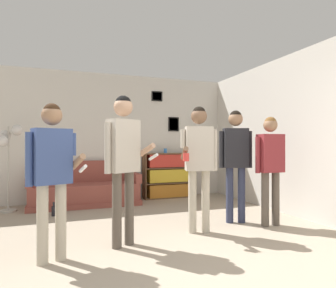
{
  "coord_description": "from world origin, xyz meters",
  "views": [
    {
      "loc": [
        -1.13,
        -2.13,
        1.18
      ],
      "look_at": [
        0.42,
        2.16,
        1.19
      ],
      "focal_mm": 32.0,
      "sensor_mm": 36.0,
      "label": 1
    }
  ],
  "objects_px": {
    "drinking_cup": "(165,151)",
    "floor_lamp": "(8,144)",
    "person_player_foreground_left": "(52,165)",
    "bookshelf": "(169,175)",
    "person_watcher_holding_cup": "(199,155)",
    "person_spectator_far_right": "(270,160)",
    "person_spectator_near_bookshelf": "(236,154)",
    "person_player_foreground_center": "(123,153)",
    "couch": "(85,190)",
    "bottle_on_floor": "(54,211)"
  },
  "relations": [
    {
      "from": "couch",
      "to": "person_player_foreground_center",
      "type": "distance_m",
      "value": 2.75
    },
    {
      "from": "floor_lamp",
      "to": "person_player_foreground_left",
      "type": "relative_size",
      "value": 0.96
    },
    {
      "from": "person_spectator_near_bookshelf",
      "to": "floor_lamp",
      "type": "bearing_deg",
      "value": 149.31
    },
    {
      "from": "couch",
      "to": "bookshelf",
      "type": "relative_size",
      "value": 1.78
    },
    {
      "from": "bookshelf",
      "to": "person_player_foreground_center",
      "type": "distance_m",
      "value": 3.29
    },
    {
      "from": "person_player_foreground_center",
      "to": "drinking_cup",
      "type": "height_order",
      "value": "person_player_foreground_center"
    },
    {
      "from": "person_watcher_holding_cup",
      "to": "person_spectator_far_right",
      "type": "bearing_deg",
      "value": -2.4
    },
    {
      "from": "person_player_foreground_center",
      "to": "person_watcher_holding_cup",
      "type": "relative_size",
      "value": 1.03
    },
    {
      "from": "person_player_foreground_center",
      "to": "couch",
      "type": "bearing_deg",
      "value": 94.89
    },
    {
      "from": "bookshelf",
      "to": "person_spectator_far_right",
      "type": "relative_size",
      "value": 0.73
    },
    {
      "from": "person_watcher_holding_cup",
      "to": "person_spectator_far_right",
      "type": "relative_size",
      "value": 1.07
    },
    {
      "from": "bookshelf",
      "to": "person_spectator_far_right",
      "type": "bearing_deg",
      "value": -77.49
    },
    {
      "from": "bookshelf",
      "to": "person_watcher_holding_cup",
      "type": "xyz_separation_m",
      "value": [
        -0.53,
        -2.63,
        0.55
      ]
    },
    {
      "from": "person_player_foreground_center",
      "to": "person_watcher_holding_cup",
      "type": "distance_m",
      "value": 1.08
    },
    {
      "from": "couch",
      "to": "person_player_foreground_left",
      "type": "height_order",
      "value": "person_player_foreground_left"
    },
    {
      "from": "couch",
      "to": "drinking_cup",
      "type": "height_order",
      "value": "drinking_cup"
    },
    {
      "from": "couch",
      "to": "bottle_on_floor",
      "type": "distance_m",
      "value": 0.98
    },
    {
      "from": "person_spectator_near_bookshelf",
      "to": "person_player_foreground_center",
      "type": "bearing_deg",
      "value": -165.63
    },
    {
      "from": "couch",
      "to": "bookshelf",
      "type": "bearing_deg",
      "value": 6.26
    },
    {
      "from": "bookshelf",
      "to": "person_spectator_near_bookshelf",
      "type": "bearing_deg",
      "value": -84.78
    },
    {
      "from": "floor_lamp",
      "to": "person_spectator_near_bookshelf",
      "type": "distance_m",
      "value": 3.91
    },
    {
      "from": "bottle_on_floor",
      "to": "person_player_foreground_center",
      "type": "bearing_deg",
      "value": -66.87
    },
    {
      "from": "person_watcher_holding_cup",
      "to": "person_spectator_near_bookshelf",
      "type": "bearing_deg",
      "value": 20.37
    },
    {
      "from": "drinking_cup",
      "to": "bookshelf",
      "type": "bearing_deg",
      "value": -0.19
    },
    {
      "from": "bookshelf",
      "to": "person_player_foreground_left",
      "type": "height_order",
      "value": "person_player_foreground_left"
    },
    {
      "from": "person_spectator_far_right",
      "to": "person_player_foreground_left",
      "type": "bearing_deg",
      "value": -173.02
    },
    {
      "from": "bottle_on_floor",
      "to": "person_player_foreground_left",
      "type": "bearing_deg",
      "value": -89.47
    },
    {
      "from": "person_player_foreground_left",
      "to": "bookshelf",
      "type": "bearing_deg",
      "value": 52.13
    },
    {
      "from": "drinking_cup",
      "to": "floor_lamp",
      "type": "bearing_deg",
      "value": -173.28
    },
    {
      "from": "person_player_foreground_center",
      "to": "person_spectator_far_right",
      "type": "distance_m",
      "value": 2.2
    },
    {
      "from": "floor_lamp",
      "to": "drinking_cup",
      "type": "relative_size",
      "value": 14.91
    },
    {
      "from": "bookshelf",
      "to": "person_player_foreground_center",
      "type": "height_order",
      "value": "person_player_foreground_center"
    },
    {
      "from": "person_spectator_far_right",
      "to": "bottle_on_floor",
      "type": "height_order",
      "value": "person_spectator_far_right"
    },
    {
      "from": "couch",
      "to": "bottle_on_floor",
      "type": "xyz_separation_m",
      "value": [
        -0.56,
        -0.77,
        -0.19
      ]
    },
    {
      "from": "person_spectator_near_bookshelf",
      "to": "bottle_on_floor",
      "type": "relative_size",
      "value": 7.38
    },
    {
      "from": "person_player_foreground_left",
      "to": "person_watcher_holding_cup",
      "type": "bearing_deg",
      "value": 12.6
    },
    {
      "from": "person_player_foreground_center",
      "to": "drinking_cup",
      "type": "relative_size",
      "value": 16.97
    },
    {
      "from": "couch",
      "to": "drinking_cup",
      "type": "bearing_deg",
      "value": 6.58
    },
    {
      "from": "person_watcher_holding_cup",
      "to": "person_player_foreground_center",
      "type": "bearing_deg",
      "value": -170.06
    },
    {
      "from": "bookshelf",
      "to": "couch",
      "type": "bearing_deg",
      "value": -173.74
    },
    {
      "from": "person_spectator_near_bookshelf",
      "to": "person_spectator_far_right",
      "type": "height_order",
      "value": "person_spectator_near_bookshelf"
    },
    {
      "from": "bottle_on_floor",
      "to": "bookshelf",
      "type": "bearing_deg",
      "value": 22.19
    },
    {
      "from": "person_spectator_near_bookshelf",
      "to": "drinking_cup",
      "type": "distance_m",
      "value": 2.37
    },
    {
      "from": "couch",
      "to": "person_spectator_near_bookshelf",
      "type": "distance_m",
      "value": 3.06
    },
    {
      "from": "bookshelf",
      "to": "bottle_on_floor",
      "type": "distance_m",
      "value": 2.61
    },
    {
      "from": "bookshelf",
      "to": "person_player_foreground_left",
      "type": "relative_size",
      "value": 0.73
    },
    {
      "from": "person_watcher_holding_cup",
      "to": "person_spectator_near_bookshelf",
      "type": "distance_m",
      "value": 0.8
    },
    {
      "from": "person_spectator_near_bookshelf",
      "to": "person_spectator_far_right",
      "type": "bearing_deg",
      "value": -40.56
    },
    {
      "from": "floor_lamp",
      "to": "bottle_on_floor",
      "type": "bearing_deg",
      "value": -38.87
    },
    {
      "from": "floor_lamp",
      "to": "person_watcher_holding_cup",
      "type": "distance_m",
      "value": 3.46
    }
  ]
}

